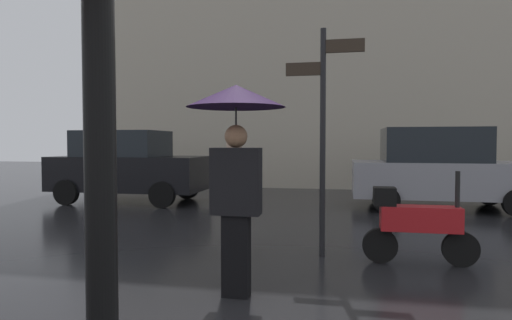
% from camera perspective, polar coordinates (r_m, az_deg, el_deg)
% --- Properties ---
extents(pedestrian_with_umbrella, '(1.02, 1.02, 2.19)m').
position_cam_1_polar(pedestrian_with_umbrella, '(4.46, -2.65, 3.45)').
color(pedestrian_with_umbrella, black).
rests_on(pedestrian_with_umbrella, ground).
extents(pedestrian_with_bag, '(0.52, 0.24, 1.68)m').
position_cam_1_polar(pedestrian_with_bag, '(6.06, -2.74, -3.83)').
color(pedestrian_with_bag, black).
rests_on(pedestrian_with_bag, ground).
extents(parked_scooter, '(1.46, 0.32, 1.23)m').
position_cam_1_polar(parked_scooter, '(6.09, 20.35, -7.70)').
color(parked_scooter, black).
rests_on(parked_scooter, ground).
extents(parked_car_left, '(4.17, 2.06, 1.96)m').
position_cam_1_polar(parked_car_left, '(11.33, 22.89, -1.04)').
color(parked_car_left, gray).
rests_on(parked_car_left, ground).
extents(parked_car_right, '(4.05, 1.94, 1.92)m').
position_cam_1_polar(parked_car_right, '(12.21, -16.54, -0.73)').
color(parked_car_right, black).
rests_on(parked_car_right, ground).
extents(street_signpost, '(1.08, 0.08, 3.18)m').
position_cam_1_polar(street_signpost, '(6.12, 8.85, 5.27)').
color(street_signpost, black).
rests_on(street_signpost, ground).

